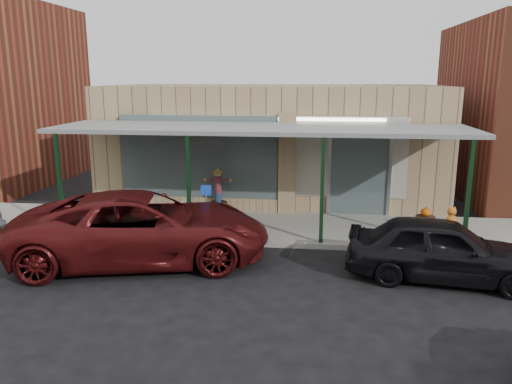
# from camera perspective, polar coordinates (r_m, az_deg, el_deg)

# --- Properties ---
(ground) EXTENTS (120.00, 120.00, 0.00)m
(ground) POSITION_cam_1_polar(r_m,az_deg,el_deg) (11.77, -1.48, -9.49)
(ground) COLOR black
(ground) RESTS_ON ground
(sidewalk) EXTENTS (40.00, 3.20, 0.15)m
(sidewalk) POSITION_cam_1_polar(r_m,az_deg,el_deg) (15.11, 0.49, -4.02)
(sidewalk) COLOR gray
(sidewalk) RESTS_ON ground
(storefront) EXTENTS (12.00, 6.25, 4.20)m
(storefront) POSITION_cam_1_polar(r_m,az_deg,el_deg) (19.14, 2.02, 5.78)
(storefront) COLOR tan
(storefront) RESTS_ON ground
(awning) EXTENTS (12.00, 3.00, 3.04)m
(awning) POSITION_cam_1_polar(r_m,az_deg,el_deg) (14.49, 0.50, 7.10)
(awning) COLOR slate
(awning) RESTS_ON ground
(block_buildings_near) EXTENTS (61.00, 8.00, 8.00)m
(block_buildings_near) POSITION_cam_1_polar(r_m,az_deg,el_deg) (19.98, 8.17, 10.78)
(block_buildings_near) COLOR brown
(block_buildings_near) RESTS_ON ground
(barrel_scarecrow) EXTENTS (0.89, 0.75, 1.51)m
(barrel_scarecrow) POSITION_cam_1_polar(r_m,az_deg,el_deg) (16.22, -4.35, -0.73)
(barrel_scarecrow) COLOR #4E2D1F
(barrel_scarecrow) RESTS_ON sidewalk
(barrel_pumpkin) EXTENTS (0.73, 0.73, 0.67)m
(barrel_pumpkin) POSITION_cam_1_polar(r_m,az_deg,el_deg) (15.46, 18.76, -3.14)
(barrel_pumpkin) COLOR #4E2D1F
(barrel_pumpkin) RESTS_ON sidewalk
(handicap_sign) EXTENTS (0.29, 0.04, 1.40)m
(handicap_sign) POSITION_cam_1_polar(r_m,az_deg,el_deg) (14.11, -5.70, -1.20)
(handicap_sign) COLOR gray
(handicap_sign) RESTS_ON sidewalk
(parked_sedan) EXTENTS (4.43, 2.27, 1.52)m
(parked_sedan) POSITION_cam_1_polar(r_m,az_deg,el_deg) (12.05, 20.53, -6.13)
(parked_sedan) COLOR black
(parked_sedan) RESTS_ON ground
(car_maroon) EXTENTS (6.72, 4.21, 1.73)m
(car_maroon) POSITION_cam_1_polar(r_m,az_deg,el_deg) (12.69, -12.81, -3.98)
(car_maroon) COLOR #501011
(car_maroon) RESTS_ON ground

